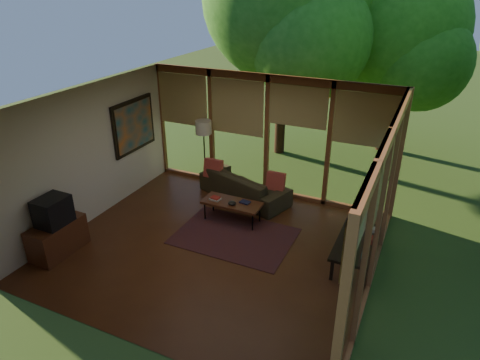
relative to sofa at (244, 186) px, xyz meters
The scene contains 24 objects.
floor 2.05m from the sofa, 81.21° to the right, with size 5.50×5.50×0.00m, color #592E17.
ceiling 3.13m from the sofa, 81.21° to the right, with size 5.50×5.50×0.00m, color silver.
wall_left 3.32m from the sofa, 140.67° to the right, with size 0.04×5.00×2.70m, color silver.
wall_front 4.63m from the sofa, 86.07° to the right, with size 5.50×0.04×2.70m, color silver.
window_wall_back 1.20m from the sofa, 58.27° to the left, with size 5.50×0.12×2.70m, color brown.
window_wall_right 3.80m from the sofa, 33.18° to the right, with size 0.12×5.00×2.70m, color brown.
tree_ne 5.87m from the sofa, 62.67° to the left, with size 3.50×3.50×5.05m.
rug 1.63m from the sofa, 72.48° to the right, with size 2.20×1.56×0.01m, color maroon.
sofa is the anchor object (origin of this frame).
pillow_left 0.80m from the sofa, behind, with size 0.42×0.14×0.42m, color maroon.
pillow_right 0.80m from the sofa, ahead, with size 0.39×0.13×0.39m, color maroon.
ct_book_lower 1.08m from the sofa, 99.11° to the right, with size 0.22×0.16×0.03m, color #B5AFA4.
ct_book_upper 1.08m from the sofa, 99.11° to the right, with size 0.17×0.13×0.03m, color maroon.
ct_book_side 1.03m from the sofa, 65.15° to the right, with size 0.19×0.14×0.03m, color black.
ct_bowl 1.14m from the sofa, 78.27° to the right, with size 0.16×0.16×0.07m, color black.
media_cabinet 3.96m from the sofa, 123.11° to the right, with size 0.50×1.00×0.60m, color #592B18.
television 3.98m from the sofa, 122.87° to the right, with size 0.45×0.55×0.50m, color black.
console_book_a 3.27m from the sofa, 33.97° to the right, with size 0.20×0.14×0.07m, color #38635B.
console_book_b 3.04m from the sofa, 26.91° to the right, with size 0.22×0.16×0.10m, color maroon.
console_book_c 2.88m from the sofa, 19.79° to the right, with size 0.19×0.14×0.05m, color #B5AFA4.
floor_lamp 1.51m from the sofa, behind, with size 0.36×0.36×1.65m.
coffee_table 1.03m from the sofa, 79.87° to the right, with size 1.20×0.50×0.43m.
side_console 3.06m from the sofa, 27.74° to the right, with size 0.60×1.40×0.46m.
wall_painting 2.77m from the sofa, 165.98° to the right, with size 0.06×1.35×1.15m.
Camera 1 is at (3.19, -5.78, 4.51)m, focal length 32.00 mm.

